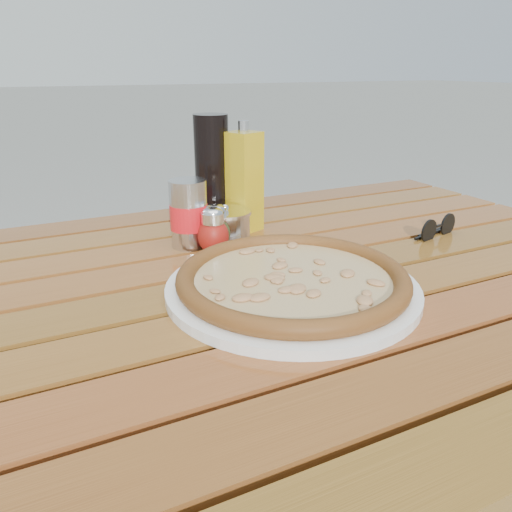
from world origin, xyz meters
name	(u,v)px	position (x,y,z in m)	size (l,w,h in m)	color
table	(262,322)	(0.00, 0.00, 0.67)	(1.40, 0.90, 0.75)	#3A1E0D
plate	(292,288)	(0.02, -0.06, 0.76)	(0.36, 0.36, 0.01)	white
pizza	(292,278)	(0.02, -0.06, 0.77)	(0.36, 0.36, 0.03)	beige
pepper_shaker	(213,232)	(-0.02, 0.14, 0.79)	(0.06, 0.06, 0.08)	#A31B12
oregano_shaker	(216,228)	(-0.01, 0.16, 0.79)	(0.07, 0.07, 0.08)	#353F19
dark_bottle	(212,173)	(0.03, 0.28, 0.86)	(0.07, 0.07, 0.22)	black
soda_can	(189,214)	(-0.05, 0.19, 0.81)	(0.07, 0.07, 0.12)	silver
olive_oil_cruet	(244,181)	(0.08, 0.23, 0.85)	(0.07, 0.07, 0.21)	#B49513
parmesan_tin	(225,225)	(0.02, 0.18, 0.78)	(0.11, 0.11, 0.07)	silver
sunglasses	(437,229)	(0.39, 0.03, 0.77)	(0.11, 0.05, 0.04)	black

